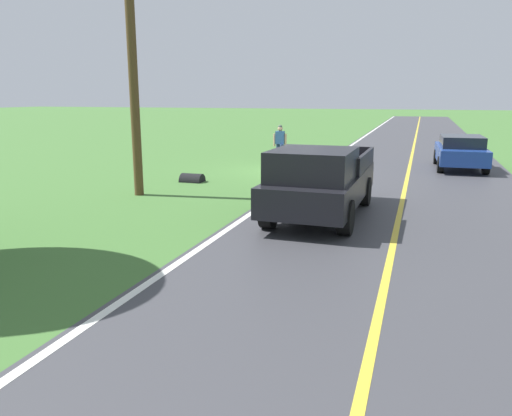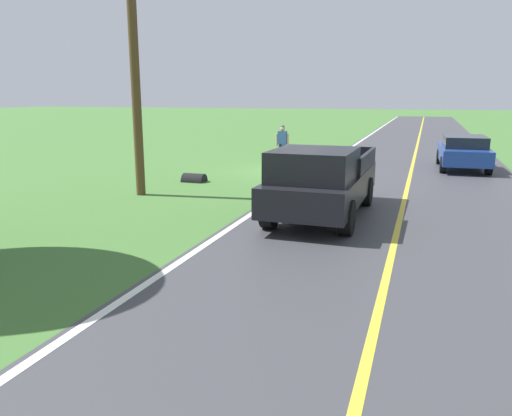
# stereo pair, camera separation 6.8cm
# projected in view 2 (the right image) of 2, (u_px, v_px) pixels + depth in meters

# --- Properties ---
(ground_plane) EXTENTS (200.00, 200.00, 0.00)m
(ground_plane) POSITION_uv_depth(u_px,v_px,m) (291.00, 171.00, 20.67)
(ground_plane) COLOR #427033
(road_surface) EXTENTS (7.82, 120.00, 0.00)m
(road_surface) POSITION_uv_depth(u_px,v_px,m) (410.00, 177.00, 19.21)
(road_surface) COLOR #3D3D42
(road_surface) RESTS_ON ground
(lane_edge_line) EXTENTS (0.16, 117.60, 0.00)m
(lane_edge_line) POSITION_uv_depth(u_px,v_px,m) (314.00, 172.00, 20.37)
(lane_edge_line) COLOR silver
(lane_edge_line) RESTS_ON ground
(lane_centre_line) EXTENTS (0.14, 117.60, 0.00)m
(lane_centre_line) POSITION_uv_depth(u_px,v_px,m) (410.00, 177.00, 19.21)
(lane_centre_line) COLOR gold
(lane_centre_line) RESTS_ON ground
(hitchhiker_walking) EXTENTS (0.62, 0.51, 1.75)m
(hitchhiker_walking) POSITION_uv_depth(u_px,v_px,m) (282.00, 142.00, 22.94)
(hitchhiker_walking) COLOR navy
(hitchhiker_walking) RESTS_ON ground
(suitcase_carried) EXTENTS (0.48, 0.24, 0.48)m
(suitcase_carried) POSITION_uv_depth(u_px,v_px,m) (273.00, 158.00, 23.12)
(suitcase_carried) COLOR black
(suitcase_carried) RESTS_ON ground
(pickup_truck_passing) EXTENTS (2.17, 5.43, 1.82)m
(pickup_truck_passing) POSITION_uv_depth(u_px,v_px,m) (321.00, 180.00, 12.58)
(pickup_truck_passing) COLOR black
(pickup_truck_passing) RESTS_ON ground
(sedan_near_oncoming) EXTENTS (2.04, 4.46, 1.41)m
(sedan_near_oncoming) POSITION_uv_depth(u_px,v_px,m) (463.00, 151.00, 21.04)
(sedan_near_oncoming) COLOR navy
(sedan_near_oncoming) RESTS_ON ground
(utility_pole_roadside) EXTENTS (0.28, 0.28, 7.77)m
(utility_pole_roadside) POSITION_uv_depth(u_px,v_px,m) (135.00, 67.00, 14.89)
(utility_pole_roadside) COLOR brown
(utility_pole_roadside) RESTS_ON ground
(drainage_culvert) EXTENTS (0.80, 0.60, 0.60)m
(drainage_culvert) POSITION_uv_depth(u_px,v_px,m) (194.00, 182.00, 18.12)
(drainage_culvert) COLOR black
(drainage_culvert) RESTS_ON ground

